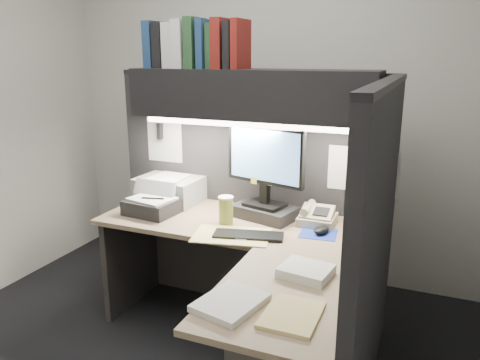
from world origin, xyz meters
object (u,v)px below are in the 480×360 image
at_px(coffee_cup, 226,211).
at_px(printer, 171,189).
at_px(overhead_shelf, 251,94).
at_px(keyboard, 248,235).
at_px(monitor, 265,183).
at_px(notebook_stack, 152,206).
at_px(desk, 251,318).
at_px(telephone, 317,217).

distance_m(coffee_cup, printer, 0.63).
relative_size(overhead_shelf, printer, 3.59).
height_order(keyboard, coffee_cup, coffee_cup).
distance_m(monitor, notebook_stack, 0.76).
bearing_deg(notebook_stack, desk, -28.76).
xyz_separation_m(desk, keyboard, (-0.15, 0.34, 0.30)).
bearing_deg(overhead_shelf, desk, -68.21).
bearing_deg(notebook_stack, keyboard, -10.91).
bearing_deg(printer, overhead_shelf, 0.04).
xyz_separation_m(coffee_cup, printer, (-0.55, 0.29, 0.00)).
bearing_deg(coffee_cup, printer, 152.49).
relative_size(monitor, printer, 1.36).
bearing_deg(desk, printer, 139.54).
relative_size(desk, monitor, 2.89).
height_order(keyboard, notebook_stack, notebook_stack).
bearing_deg(telephone, notebook_stack, -168.33).
bearing_deg(telephone, keyboard, -130.98).
bearing_deg(printer, desk, -37.82).
distance_m(keyboard, notebook_stack, 0.75).
bearing_deg(printer, coffee_cup, -24.87).
bearing_deg(printer, keyboard, -27.14).
distance_m(telephone, notebook_stack, 1.07).
bearing_deg(coffee_cup, overhead_shelf, 77.14).
bearing_deg(keyboard, notebook_stack, 155.19).
bearing_deg(monitor, printer, -172.75).
bearing_deg(notebook_stack, monitor, 15.91).
relative_size(desk, telephone, 7.58).
relative_size(monitor, keyboard, 1.48).
height_order(desk, printer, printer).
xyz_separation_m(monitor, telephone, (0.34, 0.02, -0.19)).
distance_m(desk, coffee_cup, 0.71).
distance_m(desk, keyboard, 0.48).
bearing_deg(telephone, desk, -102.86).
bearing_deg(overhead_shelf, monitor, -28.50).
bearing_deg(overhead_shelf, coffee_cup, -102.86).
height_order(overhead_shelf, telephone, overhead_shelf).
height_order(overhead_shelf, coffee_cup, overhead_shelf).
height_order(monitor, coffee_cup, monitor).
distance_m(overhead_shelf, printer, 0.92).
bearing_deg(keyboard, overhead_shelf, 95.91).
bearing_deg(keyboard, telephone, 35.43).
height_order(keyboard, telephone, telephone).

